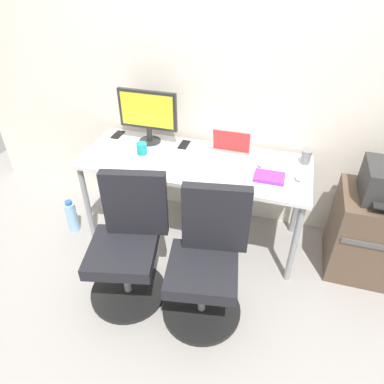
{
  "coord_description": "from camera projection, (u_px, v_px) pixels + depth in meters",
  "views": [
    {
      "loc": [
        0.64,
        -2.2,
        2.1
      ],
      "look_at": [
        0.0,
        -0.05,
        0.48
      ],
      "focal_mm": 32.72,
      "sensor_mm": 36.0,
      "label": 1
    }
  ],
  "objects": [
    {
      "name": "water_bottle_on_floor",
      "position": [
        72.0,
        216.0,
        3.04
      ],
      "size": [
        0.09,
        0.09,
        0.31
      ],
      "color": "#8CBFF2",
      "rests_on": "ground"
    },
    {
      "name": "back_wall",
      "position": [
        209.0,
        70.0,
        2.64
      ],
      "size": [
        4.4,
        0.04,
        2.6
      ],
      "primitive_type": "cube",
      "color": "silver",
      "rests_on": "ground"
    },
    {
      "name": "ground_plane",
      "position": [
        194.0,
        233.0,
        3.08
      ],
      "size": [
        5.28,
        5.28,
        0.0
      ],
      "primitive_type": "plane",
      "color": "gray"
    },
    {
      "name": "open_laptop",
      "position": [
        229.0,
        154.0,
        2.62
      ],
      "size": [
        0.31,
        0.27,
        0.22
      ],
      "color": "silver",
      "rests_on": "desk"
    },
    {
      "name": "keyboard_by_laptop",
      "position": [
        212.0,
        182.0,
        2.4
      ],
      "size": [
        0.34,
        0.12,
        0.02
      ],
      "primitive_type": "cube",
      "color": "#B7B7B7",
      "rests_on": "desk"
    },
    {
      "name": "keyboard_by_monitor",
      "position": [
        135.0,
        161.0,
        2.63
      ],
      "size": [
        0.34,
        0.12,
        0.02
      ],
      "primitive_type": "cube",
      "color": "silver",
      "rests_on": "desk"
    },
    {
      "name": "phone_near_laptop",
      "position": [
        118.0,
        135.0,
        2.99
      ],
      "size": [
        0.07,
        0.14,
        0.01
      ],
      "primitive_type": "cube",
      "color": "black",
      "rests_on": "desk"
    },
    {
      "name": "pen_cup",
      "position": [
        306.0,
        157.0,
        2.59
      ],
      "size": [
        0.07,
        0.07,
        0.1
      ],
      "primitive_type": "cylinder",
      "color": "slate",
      "rests_on": "desk"
    },
    {
      "name": "paper_pile",
      "position": [
        177.0,
        164.0,
        2.59
      ],
      "size": [
        0.21,
        0.3,
        0.01
      ],
      "primitive_type": "cube",
      "color": "white",
      "rests_on": "desk"
    },
    {
      "name": "mouse_by_laptop",
      "position": [
        261.0,
        163.0,
        2.58
      ],
      "size": [
        0.06,
        0.1,
        0.03
      ],
      "primitive_type": "ellipsoid",
      "color": "#B7B7B7",
      "rests_on": "desk"
    },
    {
      "name": "notebook",
      "position": [
        269.0,
        177.0,
        2.44
      ],
      "size": [
        0.21,
        0.15,
        0.03
      ],
      "primitive_type": "cube",
      "color": "purple",
      "rests_on": "desk"
    },
    {
      "name": "mouse_by_monitor",
      "position": [
        299.0,
        177.0,
        2.43
      ],
      "size": [
        0.06,
        0.1,
        0.03
      ],
      "primitive_type": "ellipsoid",
      "color": "#B7B7B7",
      "rests_on": "desk"
    },
    {
      "name": "phone_near_monitor",
      "position": [
        184.0,
        145.0,
        2.84
      ],
      "size": [
        0.07,
        0.14,
        0.01
      ],
      "primitive_type": "cube",
      "color": "black",
      "rests_on": "desk"
    },
    {
      "name": "office_chair_right",
      "position": [
        207.0,
        263.0,
        2.23
      ],
      "size": [
        0.54,
        0.54,
        0.94
      ],
      "color": "black",
      "rests_on": "ground"
    },
    {
      "name": "side_cabinet",
      "position": [
        373.0,
        234.0,
        2.58
      ],
      "size": [
        0.57,
        0.5,
        0.67
      ],
      "color": "brown",
      "rests_on": "ground"
    },
    {
      "name": "desktop_monitor",
      "position": [
        148.0,
        113.0,
        2.75
      ],
      "size": [
        0.48,
        0.18,
        0.43
      ],
      "color": "#262626",
      "rests_on": "desk"
    },
    {
      "name": "coffee_mug",
      "position": [
        142.0,
        149.0,
        2.7
      ],
      "size": [
        0.08,
        0.08,
        0.09
      ],
      "primitive_type": "cylinder",
      "color": "teal",
      "rests_on": "desk"
    },
    {
      "name": "office_chair_left",
      "position": [
        128.0,
        245.0,
        2.36
      ],
      "size": [
        0.54,
        0.54,
        0.94
      ],
      "color": "black",
      "rests_on": "ground"
    },
    {
      "name": "desk",
      "position": [
        194.0,
        168.0,
        2.69
      ],
      "size": [
        1.74,
        0.66,
        0.74
      ],
      "color": "silver",
      "rests_on": "ground"
    }
  ]
}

